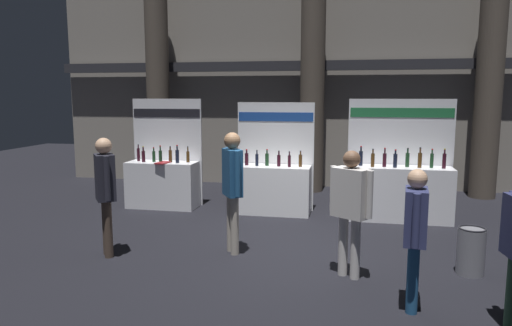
% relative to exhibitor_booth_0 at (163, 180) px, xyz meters
% --- Properties ---
extents(ground_plane, '(27.25, 27.25, 0.00)m').
position_rel_exhibitor_booth_0_xyz_m(ground_plane, '(2.92, -2.27, -0.58)').
color(ground_plane, black).
extents(hall_colonnade, '(13.63, 1.15, 5.59)m').
position_rel_exhibitor_booth_0_xyz_m(hall_colonnade, '(2.92, 2.89, 2.19)').
color(hall_colonnade, gray).
rests_on(hall_colonnade, ground_plane).
extents(exhibitor_booth_0, '(1.53, 0.73, 2.27)m').
position_rel_exhibitor_booth_0_xyz_m(exhibitor_booth_0, '(0.00, 0.00, 0.00)').
color(exhibitor_booth_0, white).
rests_on(exhibitor_booth_0, ground_plane).
extents(exhibitor_booth_1, '(1.57, 0.66, 2.20)m').
position_rel_exhibitor_booth_0_xyz_m(exhibitor_booth_1, '(2.35, -0.05, -0.01)').
color(exhibitor_booth_1, white).
rests_on(exhibitor_booth_1, ground_plane).
extents(exhibitor_booth_2, '(1.97, 0.66, 2.28)m').
position_rel_exhibitor_booth_0_xyz_m(exhibitor_booth_2, '(4.79, -0.11, 0.02)').
color(exhibitor_booth_2, white).
rests_on(exhibitor_booth_2, ground_plane).
extents(trash_bin, '(0.35, 0.35, 0.63)m').
position_rel_exhibitor_booth_0_xyz_m(trash_bin, '(5.44, -2.80, -0.27)').
color(trash_bin, slate).
rests_on(trash_bin, ground_plane).
extents(visitor_0, '(0.28, 0.59, 1.57)m').
position_rel_exhibitor_booth_0_xyz_m(visitor_0, '(4.55, -4.05, 0.35)').
color(visitor_0, navy).
rests_on(visitor_0, ground_plane).
extents(visitor_1, '(0.54, 0.46, 1.66)m').
position_rel_exhibitor_booth_0_xyz_m(visitor_1, '(3.87, -3.21, 0.42)').
color(visitor_1, silver).
rests_on(visitor_1, ground_plane).
extents(visitor_2, '(0.41, 0.44, 1.75)m').
position_rel_exhibitor_booth_0_xyz_m(visitor_2, '(0.39, -3.08, 0.46)').
color(visitor_2, '#47382D').
rests_on(visitor_2, ground_plane).
extents(visitor_3, '(0.38, 0.48, 1.81)m').
position_rel_exhibitor_booth_0_xyz_m(visitor_3, '(2.16, -2.58, 0.50)').
color(visitor_3, '#ADA393').
rests_on(visitor_3, ground_plane).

